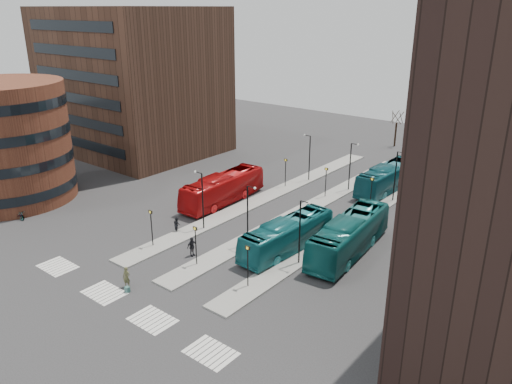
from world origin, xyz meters
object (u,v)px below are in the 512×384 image
Objects in this scene: suitcase at (127,289)px; bicycle_mid at (20,215)px; red_bus at (223,188)px; teal_bus_c at (349,235)px; teal_bus_b at (387,178)px; commuter_b at (192,247)px; bicycle_far at (21,215)px; traveller at (126,277)px; bicycle_near at (18,216)px; commuter_c at (259,239)px; teal_bus_d at (454,165)px; commuter_a at (177,224)px; teal_bus_a at (287,235)px.

suitcase is 0.30× the size of bicycle_mid.
red_bus is 0.96× the size of teal_bus_c.
teal_bus_b is at bearing 47.56° from red_bus.
commuter_b is 21.70m from bicycle_far.
traveller reaches higher than bicycle_near.
commuter_c reaches higher than traveller.
teal_bus_b is at bearing -11.40° from commuter_b.
commuter_c is at bearing -54.25° from bicycle_far.
teal_bus_b reaches higher than traveller.
teal_bus_d is (0.14, 28.61, -0.02)m from teal_bus_c.
teal_bus_d is at bearing -35.61° from bicycle_mid.
red_bus is 9.43m from commuter_a.
teal_bus_a is 9.04m from commuter_b.
bicycle_near is at bearing -127.38° from teal_bus_b.
red_bus is 6.62× the size of commuter_b.
commuter_b reaches higher than bicycle_near.
bicycle_mid is 0.92× the size of bicycle_far.
red_bus is at bearing -49.93° from bicycle_near.
commuter_b is (-6.27, -6.48, -0.66)m from teal_bus_a.
bicycle_far is at bearing -131.11° from red_bus.
bicycle_mid is (-24.70, -10.99, -0.44)m from commuter_c.
teal_bus_d is at bearing 84.42° from teal_bus_a.
suitcase is at bearing -72.07° from red_bus.
teal_bus_d is 54.52m from bicycle_far.
commuter_b is 1.02× the size of commuter_c.
bicycle_mid is at bearing -127.58° from teal_bus_b.
red_bus is at bearing 167.48° from teal_bus_c.
bicycle_far is (-21.41, 2.16, 0.21)m from suitcase.
suitcase is 0.31× the size of bicycle_near.
traveller is (-6.59, -35.34, -0.78)m from teal_bus_b.
red_bus is 7.60× the size of commuter_a.
traveller is 1.11× the size of commuter_a.
commuter_a is 0.89× the size of commuter_c.
red_bus is at bearing -37.82° from bicycle_mid.
teal_bus_c is 7.09× the size of traveller.
teal_bus_b is 0.94× the size of teal_bus_c.
commuter_b reaches higher than bicycle_mid.
bicycle_near is (-32.01, -15.71, -1.40)m from teal_bus_c.
bicycle_mid is at bearing -134.60° from teal_bus_d.
teal_bus_a is at bearing 134.93° from commuter_c.
teal_bus_d is 54.57m from bicycle_mid.
red_bus is 14.33m from teal_bus_a.
red_bus is 7.83× the size of bicycle_mid.
teal_bus_d is (10.74, 46.17, 1.55)m from suitcase.
commuter_a is at bearing 62.68° from commuter_b.
commuter_c is at bearing -34.01° from commuter_b.
teal_bus_c is 35.58m from bicycle_mid.
bicycle_near is at bearing -168.12° from bicycle_far.
commuter_b is at bearing -130.83° from teal_bus_a.
red_bus reaches higher than teal_bus_a.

